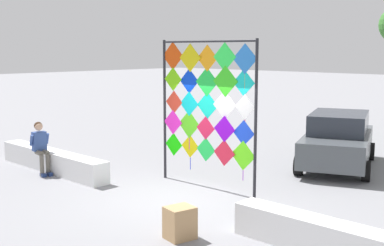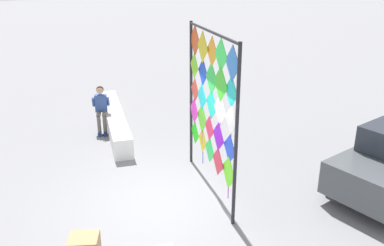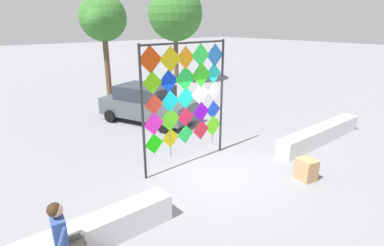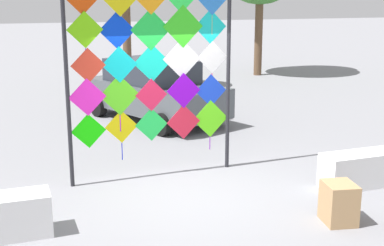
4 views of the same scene
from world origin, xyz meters
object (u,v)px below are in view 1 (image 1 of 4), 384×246
object	(u,v)px
kite_display_rack	(207,101)
cardboard_box_large	(180,223)
parked_car	(338,140)
seated_vendor	(41,144)

from	to	relation	value
kite_display_rack	cardboard_box_large	size ratio (longest dim) A/B	6.16
parked_car	cardboard_box_large	xyz separation A→B (m)	(0.66, -7.09, -0.50)
kite_display_rack	seated_vendor	world-z (taller)	kite_display_rack
seated_vendor	parked_car	size ratio (longest dim) A/B	0.33
seated_vendor	cardboard_box_large	size ratio (longest dim) A/B	2.44
cardboard_box_large	seated_vendor	bearing A→B (deg)	172.98
parked_car	cardboard_box_large	world-z (taller)	parked_car
seated_vendor	cardboard_box_large	xyz separation A→B (m)	(6.07, -0.75, -0.54)
kite_display_rack	parked_car	distance (m)	4.64
kite_display_rack	seated_vendor	bearing A→B (deg)	-153.42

